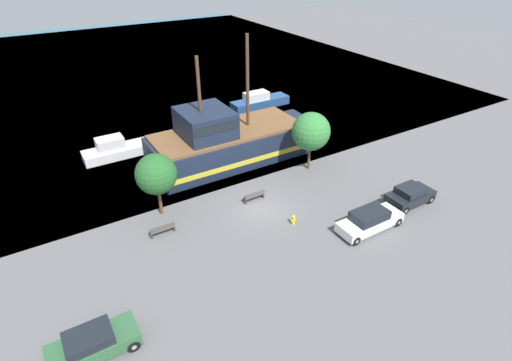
{
  "coord_description": "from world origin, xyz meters",
  "views": [
    {
      "loc": [
        -13.17,
        -21.16,
        17.71
      ],
      "look_at": [
        0.81,
        2.0,
        1.2
      ],
      "focal_mm": 28.0,
      "sensor_mm": 36.0,
      "label": 1
    }
  ],
  "objects": [
    {
      "name": "tree_row_east",
      "position": [
        -6.67,
        3.29,
        3.41
      ],
      "size": [
        2.97,
        2.97,
        4.9
      ],
      "color": "brown",
      "rests_on": "ground_plane"
    },
    {
      "name": "ground_plane",
      "position": [
        0.0,
        0.0,
        0.0
      ],
      "size": [
        160.0,
        160.0,
        0.0
      ],
      "primitive_type": "plane",
      "color": "#5B5B5E"
    },
    {
      "name": "moored_boat_outer",
      "position": [
        11.12,
        18.31,
        0.72
      ],
      "size": [
        7.32,
        2.01,
        1.92
      ],
      "color": "navy",
      "rests_on": "water_surface"
    },
    {
      "name": "parked_car_curb_mid",
      "position": [
        5.24,
        -6.1,
        0.77
      ],
      "size": [
        4.95,
        1.85,
        1.57
      ],
      "color": "white",
      "rests_on": "ground_plane"
    },
    {
      "name": "parked_car_curb_rear",
      "position": [
        10.25,
        -5.38,
        0.74
      ],
      "size": [
        3.81,
        1.9,
        1.49
      ],
      "color": "black",
      "rests_on": "ground_plane"
    },
    {
      "name": "water_surface",
      "position": [
        0.0,
        44.0,
        0.0
      ],
      "size": [
        80.0,
        80.0,
        0.0
      ],
      "primitive_type": "plane",
      "color": "#38667F",
      "rests_on": "ground"
    },
    {
      "name": "bench_promenade_west",
      "position": [
        0.13,
        1.17,
        0.44
      ],
      "size": [
        1.74,
        0.45,
        0.85
      ],
      "color": "#4C4742",
      "rests_on": "ground_plane"
    },
    {
      "name": "parked_car_curb_front",
      "position": [
        -13.57,
        -6.36,
        0.74
      ],
      "size": [
        4.3,
        1.88,
        1.48
      ],
      "color": "#2D5B38",
      "rests_on": "ground_plane"
    },
    {
      "name": "tree_row_mideast",
      "position": [
        6.94,
        3.07,
        3.6
      ],
      "size": [
        3.3,
        3.3,
        5.25
      ],
      "color": "brown",
      "rests_on": "ground_plane"
    },
    {
      "name": "pirate_ship",
      "position": [
        1.45,
        8.27,
        1.93
      ],
      "size": [
        15.39,
        5.85,
        11.04
      ],
      "color": "#192338",
      "rests_on": "water_surface"
    },
    {
      "name": "fire_hydrant",
      "position": [
        1.02,
        -2.86,
        0.41
      ],
      "size": [
        0.42,
        0.25,
        0.76
      ],
      "color": "yellow",
      "rests_on": "ground_plane"
    },
    {
      "name": "bench_promenade_east",
      "position": [
        -7.46,
        0.86,
        0.44
      ],
      "size": [
        1.76,
        0.45,
        0.85
      ],
      "color": "#4C4742",
      "rests_on": "ground_plane"
    },
    {
      "name": "moored_boat_dockside",
      "position": [
        -7.22,
        14.27,
        0.73
      ],
      "size": [
        6.06,
        2.08,
        1.99
      ],
      "color": "silver",
      "rests_on": "water_surface"
    }
  ]
}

